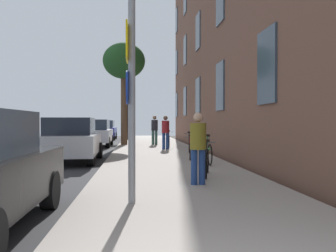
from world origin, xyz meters
TOP-DOWN VIEW (x-y plane):
  - ground_plane at (-2.40, 15.00)m, footprint 41.80×41.80m
  - road_asphalt at (-4.50, 15.00)m, footprint 7.00×38.00m
  - sidewalk at (1.10, 15.00)m, footprint 4.20×38.00m
  - sign_post at (-0.02, 4.13)m, footprint 0.16×0.60m
  - traffic_light at (-0.68, 25.29)m, footprint 0.43×0.24m
  - tree_near at (-0.64, 19.60)m, footprint 2.55×2.55m
  - bicycle_0 at (1.85, 6.92)m, footprint 0.55×1.62m
  - bicycle_1 at (2.37, 9.48)m, footprint 0.42×1.70m
  - bicycle_2 at (2.06, 11.03)m, footprint 0.44×1.66m
  - bicycle_3 at (2.47, 13.94)m, footprint 0.42×1.61m
  - bicycle_4 at (1.79, 16.49)m, footprint 0.42×1.63m
  - pedestrian_0 at (1.41, 5.74)m, footprint 0.45×0.45m
  - pedestrian_1 at (1.55, 15.69)m, footprint 0.52×0.52m
  - pedestrian_2 at (1.20, 19.40)m, footprint 0.55×0.55m
  - car_1 at (-2.27, 11.28)m, footprint 2.04×4.22m
  - car_2 at (-2.34, 19.61)m, footprint 1.88×4.17m
  - car_3 at (-2.55, 27.94)m, footprint 1.91×4.14m

SIDE VIEW (x-z plane):
  - ground_plane at x=-2.40m, z-range 0.00..0.00m
  - road_asphalt at x=-4.50m, z-range 0.00..0.01m
  - sidewalk at x=1.10m, z-range 0.00..0.12m
  - bicycle_2 at x=2.06m, z-range 0.02..0.92m
  - bicycle_0 at x=1.85m, z-range 0.02..0.95m
  - bicycle_3 at x=2.47m, z-range 0.02..0.96m
  - bicycle_4 at x=1.79m, z-range 0.02..0.96m
  - bicycle_1 at x=2.37m, z-range 0.01..0.98m
  - car_2 at x=-2.34m, z-range 0.03..1.65m
  - car_3 at x=-2.55m, z-range 0.03..1.65m
  - car_1 at x=-2.27m, z-range 0.03..1.65m
  - pedestrian_0 at x=1.41m, z-range 0.23..1.79m
  - pedestrian_1 at x=1.55m, z-range 0.24..1.92m
  - pedestrian_2 at x=1.20m, z-range 0.24..2.00m
  - sign_post at x=-0.02m, z-range 0.29..3.75m
  - traffic_light at x=-0.68m, z-range 0.83..4.72m
  - tree_near at x=-0.64m, z-range 1.98..8.14m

